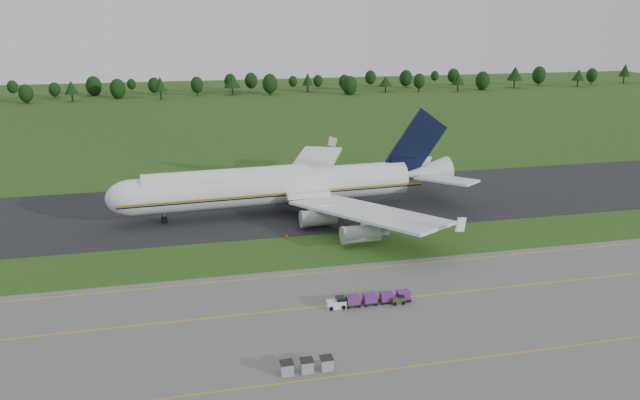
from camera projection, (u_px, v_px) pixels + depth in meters
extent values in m
plane|color=#264915|center=(306.00, 251.00, 111.04)|extent=(600.00, 600.00, 0.00)
cube|color=#60605B|center=(361.00, 346.00, 79.31)|extent=(300.00, 52.00, 0.06)
cube|color=black|center=(281.00, 205.00, 137.15)|extent=(300.00, 40.00, 0.08)
cube|color=gold|center=(337.00, 305.00, 90.49)|extent=(300.00, 0.25, 0.01)
cube|color=gold|center=(376.00, 371.00, 73.70)|extent=(300.00, 0.20, 0.01)
cube|color=gold|center=(319.00, 273.00, 101.69)|extent=(120.00, 0.20, 0.01)
cylinder|color=black|center=(27.00, 100.00, 291.48)|extent=(0.70, 0.70, 3.07)
sphere|color=#183713|center=(26.00, 93.00, 290.57)|extent=(6.52, 6.52, 6.52)
cylinder|color=black|center=(72.00, 98.00, 297.32)|extent=(0.70, 0.70, 3.55)
cone|color=#183713|center=(71.00, 87.00, 295.90)|extent=(6.47, 6.47, 6.30)
cylinder|color=black|center=(118.00, 95.00, 308.85)|extent=(0.70, 0.70, 3.06)
sphere|color=#183713|center=(118.00, 89.00, 307.95)|extent=(7.63, 7.63, 7.63)
cylinder|color=black|center=(161.00, 95.00, 304.13)|extent=(0.70, 0.70, 4.01)
cone|color=#183713|center=(160.00, 84.00, 302.53)|extent=(5.95, 5.95, 7.14)
cylinder|color=black|center=(197.00, 92.00, 318.41)|extent=(0.70, 0.70, 3.62)
sphere|color=#183713|center=(197.00, 85.00, 317.34)|extent=(6.29, 6.29, 6.29)
cylinder|color=black|center=(233.00, 91.00, 321.97)|extent=(0.70, 0.70, 3.70)
cone|color=#183713|center=(232.00, 81.00, 320.48)|extent=(8.79, 8.79, 6.58)
cylinder|color=black|center=(270.00, 91.00, 322.61)|extent=(0.70, 0.70, 3.68)
sphere|color=#183713|center=(270.00, 84.00, 321.52)|extent=(7.79, 7.79, 7.79)
cylinder|color=black|center=(308.00, 89.00, 332.87)|extent=(0.70, 0.70, 3.60)
cone|color=#183713|center=(308.00, 79.00, 331.43)|extent=(5.85, 5.85, 6.40)
cylinder|color=black|center=(350.00, 92.00, 323.44)|extent=(0.70, 0.70, 2.93)
sphere|color=#183713|center=(350.00, 86.00, 322.57)|extent=(7.79, 7.79, 7.79)
cylinder|color=black|center=(385.00, 89.00, 333.53)|extent=(0.70, 0.70, 2.94)
cone|color=#183713|center=(386.00, 81.00, 332.35)|extent=(7.64, 7.64, 5.23)
cylinder|color=black|center=(419.00, 88.00, 334.97)|extent=(0.70, 0.70, 3.71)
sphere|color=#183713|center=(419.00, 81.00, 333.87)|extent=(6.17, 6.17, 6.17)
cylinder|color=black|center=(458.00, 88.00, 336.42)|extent=(0.70, 0.70, 3.63)
cone|color=#183713|center=(458.00, 78.00, 334.96)|extent=(6.80, 6.80, 6.45)
cylinder|color=black|center=(482.00, 87.00, 342.07)|extent=(0.70, 0.70, 3.31)
sphere|color=#183713|center=(483.00, 81.00, 341.09)|extent=(7.76, 7.76, 7.76)
cylinder|color=black|center=(514.00, 84.00, 351.35)|extent=(0.70, 0.70, 4.29)
cone|color=#183713|center=(515.00, 73.00, 349.63)|extent=(8.99, 8.99, 7.62)
cylinder|color=black|center=(538.00, 82.00, 362.77)|extent=(0.70, 0.70, 3.96)
sphere|color=#183713|center=(539.00, 75.00, 361.60)|extent=(7.74, 7.74, 7.74)
cylinder|color=black|center=(578.00, 83.00, 357.60)|extent=(0.70, 0.70, 3.54)
cone|color=#183713|center=(579.00, 75.00, 356.18)|extent=(7.22, 7.22, 6.30)
cylinder|color=black|center=(591.00, 81.00, 368.50)|extent=(0.70, 0.70, 3.53)
sphere|color=#183713|center=(592.00, 75.00, 367.46)|extent=(6.29, 6.29, 6.29)
cylinder|color=black|center=(624.00, 80.00, 373.22)|extent=(0.70, 0.70, 4.19)
cone|color=#183713|center=(625.00, 70.00, 371.54)|extent=(6.67, 6.67, 7.44)
cylinder|color=white|center=(275.00, 187.00, 130.47)|extent=(58.04, 10.37, 7.17)
cylinder|color=white|center=(227.00, 182.00, 127.33)|extent=(34.10, 7.47, 5.59)
sphere|color=white|center=(132.00, 198.00, 122.77)|extent=(7.17, 7.17, 7.17)
cone|color=white|center=(425.00, 173.00, 139.49)|extent=(11.31, 7.41, 6.81)
cube|color=gold|center=(279.00, 194.00, 127.33)|extent=(63.61, 3.61, 0.35)
cube|color=white|center=(366.00, 212.00, 116.82)|extent=(25.20, 34.40, 0.55)
cube|color=white|center=(312.00, 166.00, 151.78)|extent=(22.29, 35.05, 0.55)
cylinder|color=gray|center=(319.00, 218.00, 121.49)|extent=(7.13, 3.57, 3.19)
cylinder|color=gray|center=(361.00, 234.00, 112.70)|extent=(7.13, 3.57, 3.19)
cylinder|color=gray|center=(289.00, 185.00, 144.56)|extent=(7.13, 3.57, 3.19)
cylinder|color=gray|center=(297.00, 172.00, 155.91)|extent=(7.13, 3.57, 3.19)
cube|color=black|center=(416.00, 144.00, 136.90)|extent=(14.52, 1.35, 15.98)
cube|color=white|center=(447.00, 180.00, 132.94)|extent=(11.93, 13.73, 0.45)
cube|color=white|center=(417.00, 164.00, 146.67)|extent=(11.03, 13.98, 0.45)
cylinder|color=slate|center=(164.00, 218.00, 125.71)|extent=(0.36, 0.36, 2.19)
cylinder|color=black|center=(164.00, 220.00, 125.84)|extent=(1.34, 0.97, 1.29)
cylinder|color=slate|center=(308.00, 212.00, 129.29)|extent=(0.36, 0.36, 2.19)
cylinder|color=black|center=(308.00, 214.00, 129.42)|extent=(1.34, 0.97, 1.29)
cylinder|color=slate|center=(297.00, 200.00, 137.53)|extent=(0.36, 0.36, 2.19)
cylinder|color=black|center=(297.00, 202.00, 137.66)|extent=(1.34, 0.97, 1.29)
cube|color=white|center=(336.00, 304.00, 89.43)|extent=(2.67, 1.44, 1.13)
cylinder|color=black|center=(331.00, 309.00, 88.63)|extent=(0.62, 0.23, 0.62)
cube|color=black|center=(353.00, 304.00, 90.02)|extent=(2.05, 1.54, 0.12)
cube|color=#5A2170|center=(353.00, 300.00, 89.84)|extent=(1.85, 1.44, 1.13)
cylinder|color=black|center=(349.00, 308.00, 89.22)|extent=(0.35, 0.15, 0.35)
cube|color=black|center=(370.00, 302.00, 90.57)|extent=(2.05, 1.54, 0.12)
cube|color=#5A2170|center=(370.00, 298.00, 90.39)|extent=(1.85, 1.44, 1.13)
cylinder|color=black|center=(366.00, 306.00, 89.77)|extent=(0.35, 0.15, 0.35)
cube|color=black|center=(386.00, 300.00, 91.12)|extent=(2.05, 1.54, 0.12)
cube|color=#5A2170|center=(387.00, 296.00, 90.94)|extent=(1.85, 1.44, 1.13)
cylinder|color=black|center=(383.00, 304.00, 90.33)|extent=(0.35, 0.15, 0.35)
cube|color=black|center=(403.00, 298.00, 91.67)|extent=(2.05, 1.54, 0.12)
cube|color=#5A2170|center=(403.00, 295.00, 91.50)|extent=(1.85, 1.44, 1.13)
cylinder|color=black|center=(399.00, 302.00, 90.88)|extent=(0.35, 0.15, 0.35)
cylinder|color=black|center=(336.00, 306.00, 89.50)|extent=(0.62, 0.23, 0.62)
cube|color=#353928|center=(398.00, 300.00, 90.78)|extent=(1.93, 1.18, 1.05)
cylinder|color=black|center=(395.00, 304.00, 90.18)|extent=(0.53, 0.19, 0.53)
cylinder|color=black|center=(401.00, 299.00, 91.53)|extent=(0.53, 0.19, 0.53)
cube|color=gray|center=(287.00, 368.00, 72.99)|extent=(1.45, 1.45, 1.45)
cube|color=black|center=(287.00, 363.00, 72.77)|extent=(1.54, 1.54, 0.07)
cube|color=gray|center=(307.00, 366.00, 73.50)|extent=(1.45, 1.45, 1.45)
cube|color=black|center=(307.00, 360.00, 73.28)|extent=(1.54, 1.54, 0.07)
cube|color=gray|center=(326.00, 363.00, 74.02)|extent=(1.45, 1.45, 1.45)
cube|color=black|center=(326.00, 358.00, 73.80)|extent=(1.54, 1.54, 0.07)
cube|color=orange|center=(286.00, 236.00, 117.45)|extent=(0.50, 0.12, 0.60)
cube|color=black|center=(286.00, 238.00, 117.53)|extent=(0.30, 0.30, 0.04)
cube|color=orange|center=(344.00, 232.00, 119.90)|extent=(0.50, 0.12, 0.60)
cube|color=black|center=(344.00, 233.00, 119.98)|extent=(0.30, 0.30, 0.04)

